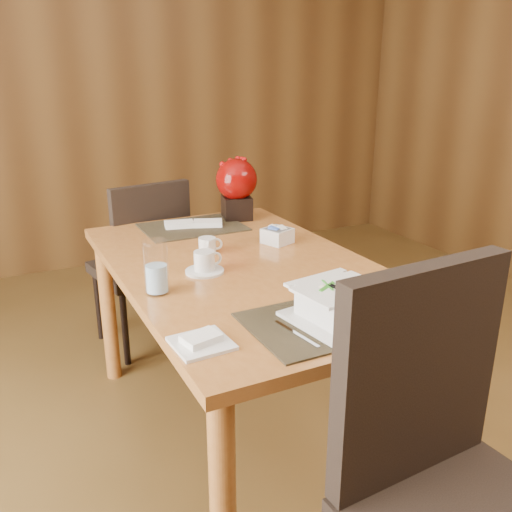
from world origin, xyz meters
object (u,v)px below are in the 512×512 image
soup_setting (340,305)px  berry_decor (237,185)px  dining_table (244,288)px  bread_plate (201,343)px  sugar_caddy (277,236)px  creamer_jug (207,245)px  far_chair (145,257)px  water_glass (156,267)px  coffee_cup (204,263)px  near_chair (453,476)px

soup_setting → berry_decor: 1.19m
dining_table → soup_setting: bearing=-86.4°
dining_table → berry_decor: size_ratio=5.13×
dining_table → bread_plate: bread_plate is taller
dining_table → sugar_caddy: bearing=36.2°
creamer_jug → bread_plate: size_ratio=0.59×
creamer_jug → soup_setting: bearing=-68.6°
far_chair → water_glass: bearing=67.3°
coffee_cup → water_glass: 0.24m
creamer_jug → far_chair: far_chair is taller
soup_setting → creamer_jug: size_ratio=3.38×
coffee_cup → far_chair: far_chair is taller
coffee_cup → bread_plate: 0.54m
bread_plate → near_chair: 0.67m
soup_setting → near_chair: bearing=-101.1°
coffee_cup → dining_table: bearing=5.8°
soup_setting → sugar_caddy: 0.77m
berry_decor → coffee_cup: bearing=-123.6°
soup_setting → water_glass: bearing=124.4°
sugar_caddy → water_glass: bearing=-153.8°
near_chair → berry_decor: bearing=78.7°
water_glass → berry_decor: (0.62, 0.73, 0.08)m
near_chair → far_chair: (-0.16, 1.95, -0.07)m
sugar_caddy → berry_decor: bearing=88.5°
coffee_cup → soup_setting: bearing=-70.1°
sugar_caddy → bread_plate: size_ratio=0.71×
sugar_caddy → berry_decor: 0.45m
bread_plate → near_chair: size_ratio=0.14×
berry_decor → bread_plate: size_ratio=1.99×
sugar_caddy → coffee_cup: bearing=-154.6°
far_chair → coffee_cup: bearing=78.5°
creamer_jug → sugar_caddy: (0.31, -0.01, -0.00)m
berry_decor → near_chair: 1.70m
coffee_cup → water_glass: size_ratio=0.78×
water_glass → far_chair: water_glass is taller
bread_plate → near_chair: (0.38, -0.53, -0.17)m
water_glass → bread_plate: size_ratio=1.22×
far_chair → creamer_jug: bearing=85.2°
water_glass → creamer_jug: bearing=46.0°
bread_plate → near_chair: near_chair is taller
near_chair → dining_table: bearing=87.5°
water_glass → sugar_caddy: (0.61, 0.30, -0.06)m
bread_plate → far_chair: (0.23, 1.42, -0.24)m
bread_plate → far_chair: size_ratio=0.16×
creamer_jug → berry_decor: (0.32, 0.42, 0.13)m
near_chair → sugar_caddy: bearing=76.4°
bread_plate → sugar_caddy: bearing=48.8°
water_glass → dining_table: bearing=18.8°
soup_setting → water_glass: size_ratio=1.65×
creamer_jug → bread_plate: (-0.30, -0.70, -0.03)m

